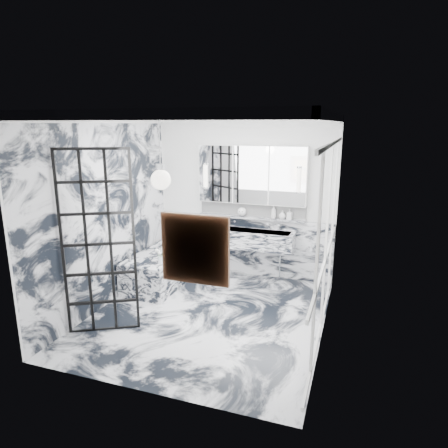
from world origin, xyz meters
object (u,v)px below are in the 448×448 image
at_px(trough_sink, 248,239).
at_px(mirror_cabinet, 252,175).
at_px(crittall_door, 99,244).
at_px(bathtub, 163,267).

height_order(trough_sink, mirror_cabinet, mirror_cabinet).
relative_size(crittall_door, trough_sink, 1.49).
relative_size(trough_sink, bathtub, 0.97).
distance_m(crittall_door, trough_sink, 2.77).
bearing_deg(mirror_cabinet, bathtub, -147.94).
height_order(mirror_cabinet, bathtub, mirror_cabinet).
bearing_deg(trough_sink, crittall_door, -118.56).
bearing_deg(mirror_cabinet, crittall_door, -116.94).
bearing_deg(crittall_door, mirror_cabinet, 34.53).
distance_m(crittall_door, mirror_cabinet, 2.94).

